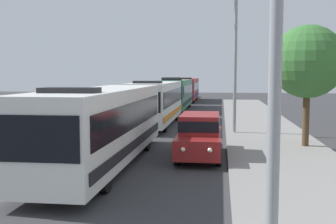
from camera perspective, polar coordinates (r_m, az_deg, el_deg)
bus_lead at (r=16.55m, az=-8.85°, el=-1.52°), size 2.58×12.15×3.21m
bus_second_in_line at (r=29.46m, az=-1.66°, el=1.46°), size 2.58×11.22×3.21m
bus_middle at (r=42.50m, az=1.12°, el=2.60°), size 2.58×11.83×3.21m
bus_fourth_in_line at (r=56.07m, az=2.63°, el=3.23°), size 2.58×11.64×3.21m
white_suv at (r=18.04m, az=4.41°, el=-3.02°), size 1.86×5.05×1.90m
box_truck_oncoming at (r=64.96m, az=0.35°, el=3.51°), size 2.35×6.99×3.15m
streetlamp_mid at (r=25.02m, az=9.26°, el=8.69°), size 5.10×0.28×8.28m
roadside_tree at (r=21.01m, az=18.67°, el=6.55°), size 3.51×3.51×5.82m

